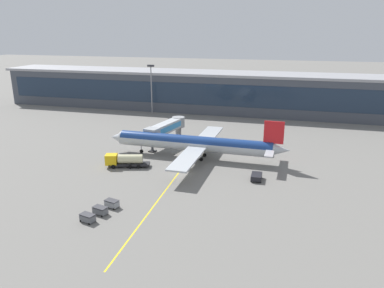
% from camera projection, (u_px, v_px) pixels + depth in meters
% --- Properties ---
extents(ground_plane, '(700.00, 700.00, 0.00)m').
position_uv_depth(ground_plane, '(181.00, 174.00, 86.93)').
color(ground_plane, slate).
extents(apron_lead_in_line, '(2.27, 79.98, 0.01)m').
position_uv_depth(apron_lead_in_line, '(180.00, 171.00, 89.00)').
color(apron_lead_in_line, yellow).
rests_on(apron_lead_in_line, ground_plane).
extents(terminal_building, '(205.86, 19.40, 16.01)m').
position_uv_depth(terminal_building, '(238.00, 93.00, 150.14)').
color(terminal_building, '#424751').
rests_on(terminal_building, ground_plane).
extents(main_airliner, '(48.68, 38.86, 11.42)m').
position_uv_depth(main_airliner, '(195.00, 143.00, 96.63)').
color(main_airliner, '#B2B7BC').
rests_on(main_airliner, ground_plane).
extents(jet_bridge, '(7.14, 18.53, 6.78)m').
position_uv_depth(jet_bridge, '(167.00, 128.00, 108.43)').
color(jet_bridge, '#B2B7BC').
rests_on(jet_bridge, ground_plane).
extents(fuel_tanker, '(11.07, 5.35, 3.25)m').
position_uv_depth(fuel_tanker, '(125.00, 160.00, 91.11)').
color(fuel_tanker, '#232326').
rests_on(fuel_tanker, ground_plane).
extents(pushback_tug, '(2.34, 3.81, 1.40)m').
position_uv_depth(pushback_tug, '(256.00, 177.00, 83.33)').
color(pushback_tug, black).
rests_on(pushback_tug, ground_plane).
extents(baggage_cart_0, '(2.95, 2.17, 1.48)m').
position_uv_depth(baggage_cart_0, '(88.00, 218.00, 65.32)').
color(baggage_cart_0, '#595B60').
rests_on(baggage_cart_0, ground_plane).
extents(baggage_cart_1, '(2.95, 2.17, 1.48)m').
position_uv_depth(baggage_cart_1, '(100.00, 210.00, 67.98)').
color(baggage_cart_1, '#595B60').
rests_on(baggage_cart_1, ground_plane).
extents(baggage_cart_2, '(2.95, 2.17, 1.48)m').
position_uv_depth(baggage_cart_2, '(112.00, 203.00, 70.64)').
color(baggage_cart_2, gray).
rests_on(baggage_cart_2, ground_plane).
extents(apron_light_mast_0, '(2.80, 0.50, 19.43)m').
position_uv_depth(apron_light_mast_0, '(151.00, 85.00, 146.19)').
color(apron_light_mast_0, gray).
rests_on(apron_light_mast_0, ground_plane).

